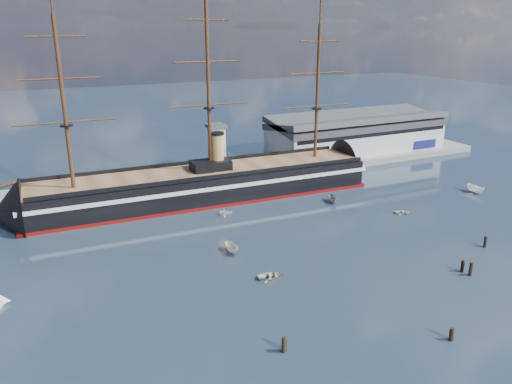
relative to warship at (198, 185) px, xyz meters
name	(u,v)px	position (x,y,z in m)	size (l,w,h in m)	color
ground	(259,221)	(7.68, -20.00, -4.04)	(600.00, 600.00, 0.00)	#1D2E45
quay	(235,176)	(17.68, 16.00, -4.04)	(180.00, 18.00, 2.00)	slate
warehouse	(357,134)	(65.68, 20.00, 3.95)	(63.00, 21.00, 11.60)	#B7BABC
quay_tower	(217,149)	(10.68, 13.00, 5.72)	(5.00, 5.00, 15.00)	silver
warship	(198,185)	(0.00, 0.00, 0.00)	(113.19, 19.77, 53.94)	black
motorboat_a	(232,253)	(-5.02, -33.42, -4.04)	(5.97, 2.19, 2.39)	silver
motorboat_b	(271,278)	(-2.94, -46.37, -4.04)	(3.07, 1.23, 1.43)	beige
motorboat_c	(333,203)	(30.38, -17.32, -4.04)	(5.54, 2.03, 2.22)	gray
motorboat_d	(225,216)	(1.82, -13.49, -4.04)	(5.69, 2.47, 2.09)	silver
motorboat_e	(404,214)	(41.29, -31.59, -4.04)	(2.58, 1.03, 1.21)	beige
motorboat_f	(475,193)	(69.77, -27.98, -4.04)	(6.89, 2.53, 2.76)	white
piling_near_left	(284,352)	(-11.44, -66.08, -4.04)	(0.64, 0.64, 3.16)	black
piling_near_mid	(451,340)	(11.63, -74.38, -4.04)	(0.64, 0.64, 2.73)	black
piling_near_right	(470,276)	(30.11, -61.44, -4.04)	(0.64, 0.64, 3.37)	black
piling_far_right	(484,247)	(42.85, -53.88, -4.04)	(0.64, 0.64, 3.12)	black
piling_extra	(462,272)	(29.97, -59.69, -4.04)	(0.64, 0.64, 3.08)	black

